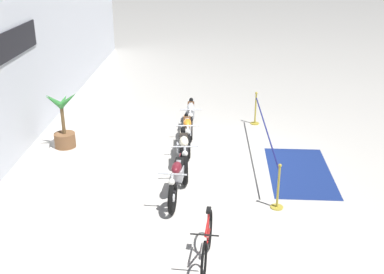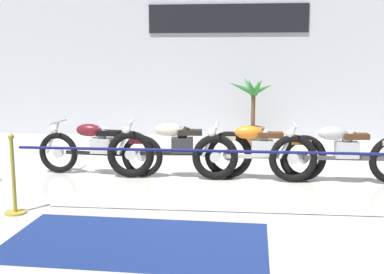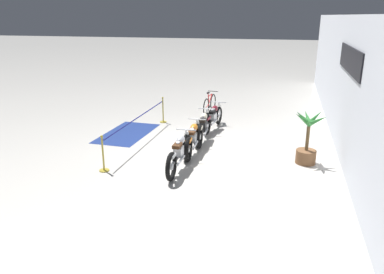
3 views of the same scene
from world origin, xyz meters
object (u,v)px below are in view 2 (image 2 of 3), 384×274
(motorcycle_cream_1, at_px, (179,150))
(potted_palm_left_of_row, at_px, (253,117))
(motorcycle_orange_2, at_px, (259,152))
(motorcycle_silver_3, at_px, (343,154))
(floor_banner, at_px, (137,241))
(motorcycle_maroon_0, at_px, (99,148))
(stanchion_far_left, at_px, (127,167))

(motorcycle_cream_1, xyz_separation_m, potted_palm_left_of_row, (1.31, 3.40, 0.16))
(motorcycle_orange_2, bearing_deg, motorcycle_silver_3, -2.45)
(motorcycle_cream_1, bearing_deg, floor_banner, -91.99)
(motorcycle_silver_3, xyz_separation_m, floor_banner, (-2.77, -2.83, -0.48))
(floor_banner, bearing_deg, motorcycle_maroon_0, 115.29)
(motorcycle_maroon_0, xyz_separation_m, floor_banner, (1.30, -2.99, -0.47))
(motorcycle_cream_1, bearing_deg, motorcycle_maroon_0, 177.04)
(motorcycle_silver_3, bearing_deg, potted_palm_left_of_row, 111.32)
(motorcycle_orange_2, xyz_separation_m, potted_palm_left_of_row, (-0.02, 3.43, 0.17))
(motorcycle_silver_3, height_order, potted_palm_left_of_row, potted_palm_left_of_row)
(motorcycle_orange_2, relative_size, motorcycle_silver_3, 0.93)
(stanchion_far_left, bearing_deg, motorcycle_silver_3, 33.41)
(motorcycle_orange_2, bearing_deg, motorcycle_maroon_0, 177.81)
(motorcycle_silver_3, relative_size, stanchion_far_left, 0.45)
(stanchion_far_left, height_order, floor_banner, stanchion_far_left)
(motorcycle_cream_1, bearing_deg, stanchion_far_left, -100.53)
(motorcycle_cream_1, height_order, floor_banner, motorcycle_cream_1)
(potted_palm_left_of_row, relative_size, stanchion_far_left, 0.31)
(potted_palm_left_of_row, bearing_deg, motorcycle_silver_3, -68.68)
(floor_banner, bearing_deg, stanchion_far_left, 111.44)
(motorcycle_cream_1, bearing_deg, motorcycle_orange_2, -1.37)
(motorcycle_cream_1, relative_size, motorcycle_orange_2, 1.11)
(potted_palm_left_of_row, bearing_deg, floor_banner, -102.55)
(motorcycle_orange_2, distance_m, potted_palm_left_of_row, 3.44)
(motorcycle_cream_1, bearing_deg, motorcycle_silver_3, -1.91)
(motorcycle_cream_1, height_order, potted_palm_left_of_row, potted_palm_left_of_row)
(motorcycle_cream_1, distance_m, potted_palm_left_of_row, 3.65)
(floor_banner, bearing_deg, motorcycle_silver_3, 47.41)
(motorcycle_silver_3, xyz_separation_m, stanchion_far_left, (-3.06, -2.02, 0.17))
(motorcycle_cream_1, xyz_separation_m, stanchion_far_left, (-0.39, -2.11, 0.17))
(motorcycle_maroon_0, relative_size, floor_banner, 0.79)
(motorcycle_cream_1, distance_m, motorcycle_orange_2, 1.33)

